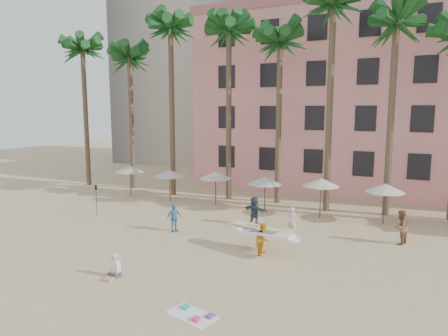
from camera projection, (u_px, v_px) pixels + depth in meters
ground at (192, 279)px, 17.29m from camera, size 120.00×120.00×0.00m
pink_hotel at (397, 102)px, 36.56m from camera, size 35.00×14.00×16.00m
palm_row at (299, 30)px, 28.67m from camera, size 44.40×5.40×16.30m
umbrella_row at (239, 177)px, 29.43m from camera, size 22.50×2.70×2.73m
beach_towel at (194, 315)px, 14.22m from camera, size 1.99×1.42×0.14m
carrier_yellow at (260, 232)px, 20.82m from camera, size 2.94×0.86×1.66m
carrier_white at (264, 237)px, 20.14m from camera, size 3.33×1.50×1.61m
beachgoers at (285, 218)px, 23.74m from camera, size 13.31×4.33×1.90m
paddle at (96, 197)px, 27.19m from camera, size 0.18×0.04×2.23m
seated_man at (114, 270)px, 17.43m from camera, size 0.44×0.77×0.99m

